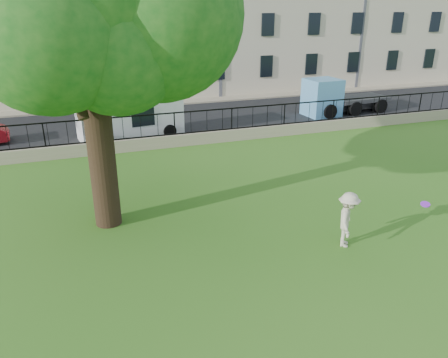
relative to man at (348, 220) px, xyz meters
name	(u,v)px	position (x,y,z in m)	size (l,w,h in m)	color
ground	(282,278)	(-2.50, -0.91, -0.84)	(120.00, 120.00, 0.00)	#2F6818
retaining_wall	(175,140)	(-2.50, 11.09, -0.54)	(50.00, 0.40, 0.60)	gray
iron_railing	(175,124)	(-2.50, 11.09, 0.31)	(50.00, 0.05, 1.13)	black
street	(157,123)	(-2.50, 15.79, -0.83)	(60.00, 9.00, 0.01)	black
sidewalk	(143,105)	(-2.50, 20.99, -0.78)	(60.00, 1.40, 0.12)	gray
building_row	(124,0)	(-2.50, 26.65, 6.08)	(56.40, 10.40, 13.80)	beige
man	(348,220)	(0.00, 0.00, 0.00)	(1.08, 0.62, 1.68)	beige
frisbee	(425,204)	(2.20, -0.56, 0.40)	(0.27, 0.27, 0.03)	purple
white_van	(130,116)	(-4.33, 13.49, 0.27)	(5.29, 2.06, 2.22)	white
blue_truck	(345,95)	(9.50, 14.49, 0.31)	(5.47, 1.94, 2.29)	#5FA6DF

